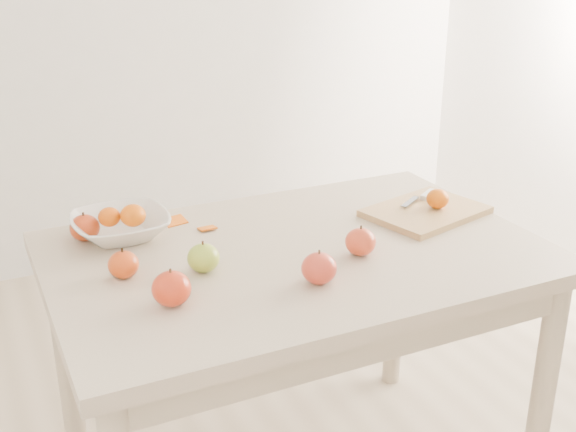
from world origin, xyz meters
name	(u,v)px	position (x,y,z in m)	size (l,w,h in m)	color
table	(296,285)	(0.00, 0.00, 0.65)	(1.20, 0.80, 0.75)	#C9B397
cutting_board	(426,211)	(0.42, 0.06, 0.76)	(0.31, 0.23, 0.02)	tan
board_tangerine	(438,199)	(0.45, 0.05, 0.80)	(0.06, 0.06, 0.05)	#CC5307
fruit_bowl	(121,226)	(-0.37, 0.26, 0.78)	(0.25, 0.25, 0.06)	white
bowl_tangerine_near	(109,217)	(-0.40, 0.27, 0.81)	(0.06, 0.06, 0.05)	#E56008
bowl_tangerine_far	(133,215)	(-0.34, 0.24, 0.81)	(0.06, 0.06, 0.06)	orange
orange_peel_a	(175,222)	(-0.22, 0.29, 0.75)	(0.06, 0.04, 0.00)	orange
orange_peel_b	(207,229)	(-0.16, 0.21, 0.75)	(0.04, 0.04, 0.00)	orange
paring_knife	(425,196)	(0.47, 0.13, 0.78)	(0.16, 0.09, 0.01)	silver
apple_green	(203,258)	(-0.25, -0.02, 0.78)	(0.08, 0.08, 0.07)	#659B1D
apple_red_d	(171,289)	(-0.36, -0.14, 0.79)	(0.08, 0.08, 0.08)	#981107
apple_red_a	(85,228)	(-0.46, 0.28, 0.78)	(0.08, 0.08, 0.07)	#8A0B05
apple_red_b	(123,265)	(-0.42, 0.03, 0.78)	(0.07, 0.07, 0.06)	#9C1105
apple_red_c	(319,268)	(-0.04, -0.19, 0.79)	(0.08, 0.08, 0.07)	#A70A18
apple_red_e	(360,242)	(0.13, -0.10, 0.78)	(0.08, 0.08, 0.07)	#A5190E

